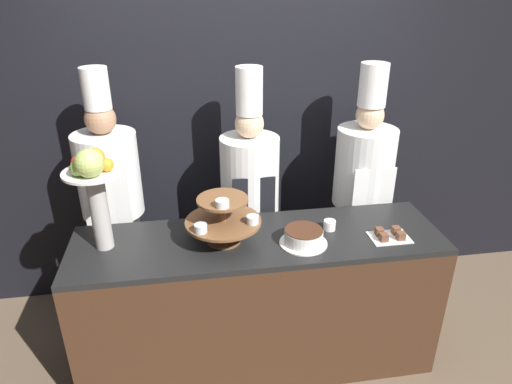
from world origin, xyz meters
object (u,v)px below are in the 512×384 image
at_px(tiered_stand, 223,218).
at_px(chef_center_right, 362,185).
at_px(fruit_pedestal, 94,183).
at_px(cake_square_tray, 390,235).
at_px(cake_round, 304,237).
at_px(chef_center_left, 250,194).
at_px(cup_white, 330,225).
at_px(chef_left, 112,199).

distance_m(tiered_stand, chef_center_right, 1.20).
xyz_separation_m(fruit_pedestal, chef_center_right, (1.72, 0.53, -0.37)).
bearing_deg(chef_center_right, tiered_stand, -151.69).
relative_size(cake_square_tray, chef_center_right, 0.13).
bearing_deg(cake_round, chef_center_left, 107.92).
distance_m(cup_white, chef_left, 1.43).
xyz_separation_m(cup_white, chef_center_left, (-0.41, 0.53, -0.01)).
xyz_separation_m(cake_round, chef_left, (-1.13, 0.66, 0.01)).
distance_m(tiered_stand, chef_left, 0.89).
distance_m(fruit_pedestal, cake_square_tray, 1.68).
bearing_deg(fruit_pedestal, cup_white, 0.31).
bearing_deg(chef_center_right, cup_white, -127.75).
distance_m(cake_square_tray, chef_center_right, 0.68).
height_order(cup_white, chef_left, chef_left).
bearing_deg(cup_white, cake_square_tray, -25.24).
bearing_deg(cake_round, chef_left, 149.81).
height_order(fruit_pedestal, cake_round, fruit_pedestal).
relative_size(fruit_pedestal, chef_center_left, 0.34).
xyz_separation_m(fruit_pedestal, cup_white, (1.31, 0.01, -0.37)).
relative_size(cake_square_tray, chef_left, 0.12).
distance_m(cake_round, cake_square_tray, 0.51).
xyz_separation_m(tiered_stand, chef_center_left, (0.23, 0.56, -0.14)).
relative_size(fruit_pedestal, chef_left, 0.33).
height_order(fruit_pedestal, cake_square_tray, fruit_pedestal).
bearing_deg(cake_round, cup_white, 34.10).
xyz_separation_m(tiered_stand, fruit_pedestal, (-0.67, 0.03, 0.24)).
xyz_separation_m(cake_square_tray, chef_center_left, (-0.73, 0.68, -0.00)).
bearing_deg(fruit_pedestal, chef_center_left, 30.61).
relative_size(fruit_pedestal, cake_round, 2.24).
xyz_separation_m(fruit_pedestal, chef_center_left, (0.90, 0.53, -0.38)).
bearing_deg(chef_left, cake_round, -30.19).
height_order(tiered_stand, cake_square_tray, tiered_stand).
distance_m(cup_white, cake_square_tray, 0.35).
bearing_deg(chef_center_left, cake_round, -72.08).
height_order(cake_square_tray, chef_left, chef_left).
height_order(tiered_stand, chef_center_left, chef_center_left).
height_order(fruit_pedestal, chef_left, chef_left).
xyz_separation_m(cake_round, cup_white, (0.19, 0.13, -0.01)).
relative_size(cup_white, chef_left, 0.04).
height_order(tiered_stand, chef_left, chef_left).
distance_m(tiered_stand, cake_round, 0.47).
bearing_deg(tiered_stand, fruit_pedestal, 177.30).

